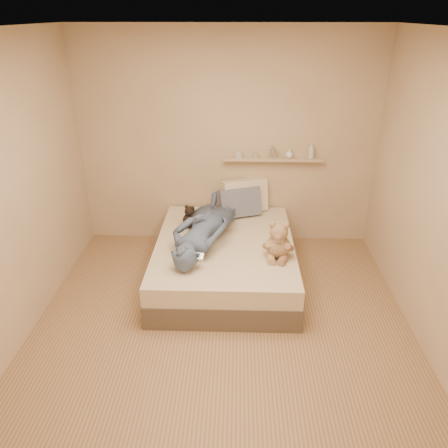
{
  "coord_description": "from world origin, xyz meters",
  "views": [
    {
      "loc": [
        0.13,
        -3.25,
        2.7
      ],
      "look_at": [
        0.0,
        0.65,
        0.8
      ],
      "focal_mm": 35.0,
      "sensor_mm": 36.0,
      "label": 1
    }
  ],
  "objects_px": {
    "wall_shelf": "(273,159)",
    "pillow_grey": "(240,202)",
    "bed": "(225,260)",
    "person": "(205,226)",
    "dark_plush": "(190,218)",
    "game_console": "(196,256)",
    "pillow_cream": "(245,196)",
    "teddy_bear": "(278,243)"
  },
  "relations": [
    {
      "from": "teddy_bear",
      "to": "wall_shelf",
      "type": "bearing_deg",
      "value": 89.76
    },
    {
      "from": "game_console",
      "to": "bed",
      "type": "bearing_deg",
      "value": 64.48
    },
    {
      "from": "pillow_cream",
      "to": "pillow_grey",
      "type": "height_order",
      "value": "pillow_cream"
    },
    {
      "from": "bed",
      "to": "person",
      "type": "xyz_separation_m",
      "value": [
        -0.22,
        0.01,
        0.4
      ]
    },
    {
      "from": "game_console",
      "to": "pillow_grey",
      "type": "distance_m",
      "value": 1.32
    },
    {
      "from": "pillow_cream",
      "to": "wall_shelf",
      "type": "relative_size",
      "value": 0.46
    },
    {
      "from": "dark_plush",
      "to": "person",
      "type": "height_order",
      "value": "person"
    },
    {
      "from": "person",
      "to": "dark_plush",
      "type": "bearing_deg",
      "value": -44.96
    },
    {
      "from": "teddy_bear",
      "to": "dark_plush",
      "type": "distance_m",
      "value": 1.16
    },
    {
      "from": "bed",
      "to": "dark_plush",
      "type": "relative_size",
      "value": 6.85
    },
    {
      "from": "bed",
      "to": "teddy_bear",
      "type": "distance_m",
      "value": 0.75
    },
    {
      "from": "pillow_grey",
      "to": "person",
      "type": "bearing_deg",
      "value": -119.05
    },
    {
      "from": "bed",
      "to": "person",
      "type": "distance_m",
      "value": 0.46
    },
    {
      "from": "bed",
      "to": "teddy_bear",
      "type": "bearing_deg",
      "value": -30.68
    },
    {
      "from": "wall_shelf",
      "to": "pillow_grey",
      "type": "bearing_deg",
      "value": -150.7
    },
    {
      "from": "dark_plush",
      "to": "wall_shelf",
      "type": "height_order",
      "value": "wall_shelf"
    },
    {
      "from": "dark_plush",
      "to": "wall_shelf",
      "type": "distance_m",
      "value": 1.23
    },
    {
      "from": "game_console",
      "to": "wall_shelf",
      "type": "xyz_separation_m",
      "value": [
        0.81,
        1.46,
        0.51
      ]
    },
    {
      "from": "teddy_bear",
      "to": "person",
      "type": "xyz_separation_m",
      "value": [
        -0.76,
        0.33,
        0.01
      ]
    },
    {
      "from": "bed",
      "to": "pillow_cream",
      "type": "xyz_separation_m",
      "value": [
        0.22,
        0.83,
        0.43
      ]
    },
    {
      "from": "dark_plush",
      "to": "pillow_cream",
      "type": "bearing_deg",
      "value": 38.05
    },
    {
      "from": "person",
      "to": "pillow_cream",
      "type": "bearing_deg",
      "value": -103.27
    },
    {
      "from": "pillow_grey",
      "to": "bed",
      "type": "bearing_deg",
      "value": -103.04
    },
    {
      "from": "game_console",
      "to": "pillow_cream",
      "type": "distance_m",
      "value": 1.47
    },
    {
      "from": "dark_plush",
      "to": "pillow_cream",
      "type": "height_order",
      "value": "pillow_cream"
    },
    {
      "from": "teddy_bear",
      "to": "person",
      "type": "relative_size",
      "value": 0.28
    },
    {
      "from": "bed",
      "to": "pillow_cream",
      "type": "distance_m",
      "value": 0.96
    },
    {
      "from": "dark_plush",
      "to": "bed",
      "type": "bearing_deg",
      "value": -39.67
    },
    {
      "from": "bed",
      "to": "person",
      "type": "height_order",
      "value": "person"
    },
    {
      "from": "person",
      "to": "game_console",
      "type": "bearing_deg",
      "value": 100.18
    },
    {
      "from": "wall_shelf",
      "to": "bed",
      "type": "bearing_deg",
      "value": -121.18
    },
    {
      "from": "game_console",
      "to": "teddy_bear",
      "type": "distance_m",
      "value": 0.84
    },
    {
      "from": "pillow_cream",
      "to": "wall_shelf",
      "type": "bearing_deg",
      "value": 13.55
    },
    {
      "from": "pillow_cream",
      "to": "teddy_bear",
      "type": "bearing_deg",
      "value": -74.36
    },
    {
      "from": "teddy_bear",
      "to": "pillow_grey",
      "type": "distance_m",
      "value": 1.08
    },
    {
      "from": "bed",
      "to": "dark_plush",
      "type": "bearing_deg",
      "value": 140.33
    },
    {
      "from": "person",
      "to": "wall_shelf",
      "type": "relative_size",
      "value": 1.23
    },
    {
      "from": "teddy_bear",
      "to": "bed",
      "type": "bearing_deg",
      "value": 149.32
    },
    {
      "from": "bed",
      "to": "pillow_grey",
      "type": "height_order",
      "value": "pillow_grey"
    },
    {
      "from": "teddy_bear",
      "to": "pillow_cream",
      "type": "bearing_deg",
      "value": 105.64
    },
    {
      "from": "bed",
      "to": "game_console",
      "type": "xyz_separation_m",
      "value": [
        -0.26,
        -0.55,
        0.37
      ]
    },
    {
      "from": "pillow_cream",
      "to": "bed",
      "type": "bearing_deg",
      "value": -104.98
    }
  ]
}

